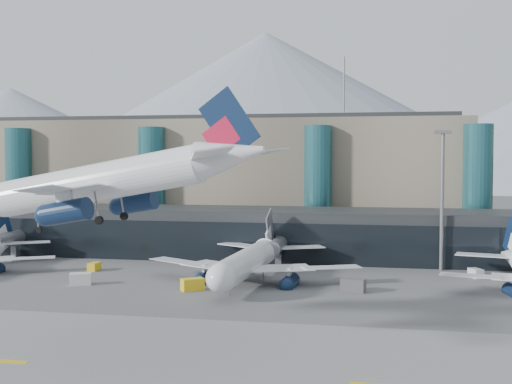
% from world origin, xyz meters
% --- Properties ---
extents(ground, '(900.00, 900.00, 0.00)m').
position_xyz_m(ground, '(0.00, 0.00, 0.00)').
color(ground, '#515154').
rests_on(ground, ground).
extents(runway_strip, '(400.00, 40.00, 0.04)m').
position_xyz_m(runway_strip, '(0.00, -15.00, 0.02)').
color(runway_strip, slate).
rests_on(runway_strip, ground).
extents(runway_markings, '(128.00, 1.00, 0.02)m').
position_xyz_m(runway_markings, '(-0.00, -15.00, 0.05)').
color(runway_markings, gold).
rests_on(runway_markings, ground).
extents(concourse, '(170.00, 27.00, 10.00)m').
position_xyz_m(concourse, '(-0.02, 57.73, 4.97)').
color(concourse, black).
rests_on(concourse, ground).
extents(terminal_main, '(130.00, 30.00, 31.00)m').
position_xyz_m(terminal_main, '(-25.00, 90.00, 15.44)').
color(terminal_main, gray).
rests_on(terminal_main, ground).
extents(teal_towers, '(116.40, 19.40, 46.00)m').
position_xyz_m(teal_towers, '(-14.99, 74.01, 14.01)').
color(teal_towers, '#235C64').
rests_on(teal_towers, ground).
extents(mountain_ridge, '(910.00, 400.00, 110.00)m').
position_xyz_m(mountain_ridge, '(15.97, 380.00, 45.74)').
color(mountain_ridge, gray).
rests_on(mountain_ridge, ground).
extents(lightmast_mid, '(3.00, 1.20, 25.60)m').
position_xyz_m(lightmast_mid, '(30.00, 48.00, 14.42)').
color(lightmast_mid, slate).
rests_on(lightmast_mid, ground).
extents(hero_jet, '(36.22, 35.98, 11.72)m').
position_xyz_m(hero_jet, '(-8.38, -7.78, 19.36)').
color(hero_jet, silver).
rests_on(hero_jet, ground).
extents(jet_parked_mid, '(38.72, 37.96, 12.49)m').
position_xyz_m(jet_parked_mid, '(-2.33, 32.57, 4.72)').
color(jet_parked_mid, silver).
rests_on(jet_parked_mid, ground).
extents(veh_a, '(3.87, 3.09, 1.91)m').
position_xyz_m(veh_a, '(-28.83, 23.08, 0.95)').
color(veh_a, silver).
rests_on(veh_a, ground).
extents(veh_b, '(1.76, 2.68, 1.48)m').
position_xyz_m(veh_b, '(-32.36, 35.89, 0.74)').
color(veh_b, gold).
rests_on(veh_b, ground).
extents(veh_c, '(4.00, 2.68, 2.04)m').
position_xyz_m(veh_c, '(14.84, 25.76, 1.02)').
color(veh_c, '#4C4D51').
rests_on(veh_c, ground).
extents(veh_g, '(2.56, 3.11, 1.57)m').
position_xyz_m(veh_g, '(35.14, 41.49, 0.79)').
color(veh_g, silver).
rests_on(veh_g, ground).
extents(veh_h, '(3.82, 3.50, 1.89)m').
position_xyz_m(veh_h, '(-9.72, 22.19, 0.95)').
color(veh_h, gold).
rests_on(veh_h, ground).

